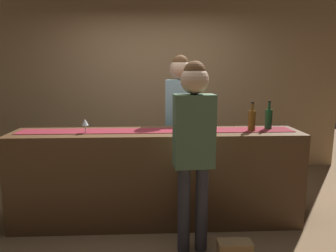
{
  "coord_description": "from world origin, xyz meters",
  "views": [
    {
      "loc": [
        -0.03,
        -3.18,
        1.61
      ],
      "look_at": [
        0.12,
        0.0,
        1.03
      ],
      "focal_mm": 33.55,
      "sensor_mm": 36.0,
      "label": 1
    }
  ],
  "objects_px": {
    "wine_glass_mid_counter": "(190,120)",
    "customer_sipping": "(194,138)",
    "wine_glass_near_customer": "(85,123)",
    "bartender": "(180,111)",
    "wine_bottle_amber": "(252,120)",
    "wine_bottle_green": "(269,119)"
  },
  "relations": [
    {
      "from": "wine_glass_mid_counter",
      "to": "bartender",
      "type": "relative_size",
      "value": 0.08
    },
    {
      "from": "wine_glass_near_customer",
      "to": "bartender",
      "type": "relative_size",
      "value": 0.08
    },
    {
      "from": "wine_bottle_green",
      "to": "bartender",
      "type": "xyz_separation_m",
      "value": [
        -0.89,
        0.54,
        0.01
      ]
    },
    {
      "from": "wine_bottle_amber",
      "to": "customer_sipping",
      "type": "bearing_deg",
      "value": -141.12
    },
    {
      "from": "wine_bottle_green",
      "to": "bartender",
      "type": "relative_size",
      "value": 0.17
    },
    {
      "from": "wine_glass_near_customer",
      "to": "wine_glass_mid_counter",
      "type": "height_order",
      "value": "same"
    },
    {
      "from": "wine_bottle_green",
      "to": "customer_sipping",
      "type": "relative_size",
      "value": 0.18
    },
    {
      "from": "wine_bottle_green",
      "to": "wine_bottle_amber",
      "type": "bearing_deg",
      "value": -155.57
    },
    {
      "from": "wine_bottle_amber",
      "to": "wine_glass_near_customer",
      "type": "distance_m",
      "value": 1.68
    },
    {
      "from": "bartender",
      "to": "customer_sipping",
      "type": "bearing_deg",
      "value": 98.25
    },
    {
      "from": "wine_bottle_green",
      "to": "customer_sipping",
      "type": "xyz_separation_m",
      "value": [
        -0.88,
        -0.63,
        -0.06
      ]
    },
    {
      "from": "wine_bottle_amber",
      "to": "customer_sipping",
      "type": "distance_m",
      "value": 0.86
    },
    {
      "from": "bartender",
      "to": "wine_glass_mid_counter",
      "type": "bearing_deg",
      "value": 103.06
    },
    {
      "from": "wine_bottle_amber",
      "to": "customer_sipping",
      "type": "height_order",
      "value": "customer_sipping"
    },
    {
      "from": "wine_glass_mid_counter",
      "to": "customer_sipping",
      "type": "height_order",
      "value": "customer_sipping"
    },
    {
      "from": "wine_glass_mid_counter",
      "to": "customer_sipping",
      "type": "bearing_deg",
      "value": -93.56
    },
    {
      "from": "wine_glass_mid_counter",
      "to": "bartender",
      "type": "bearing_deg",
      "value": 95.72
    },
    {
      "from": "wine_bottle_amber",
      "to": "wine_bottle_green",
      "type": "xyz_separation_m",
      "value": [
        0.21,
        0.1,
        0.0
      ]
    },
    {
      "from": "wine_bottle_green",
      "to": "bartender",
      "type": "bearing_deg",
      "value": 148.92
    },
    {
      "from": "wine_glass_near_customer",
      "to": "bartender",
      "type": "bearing_deg",
      "value": 33.65
    },
    {
      "from": "wine_bottle_amber",
      "to": "wine_glass_near_customer",
      "type": "bearing_deg",
      "value": -178.94
    },
    {
      "from": "wine_bottle_amber",
      "to": "wine_bottle_green",
      "type": "relative_size",
      "value": 1.0
    }
  ]
}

